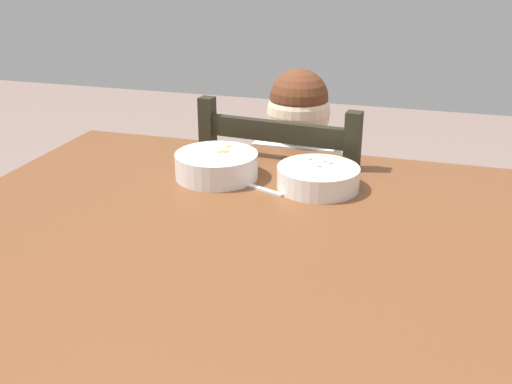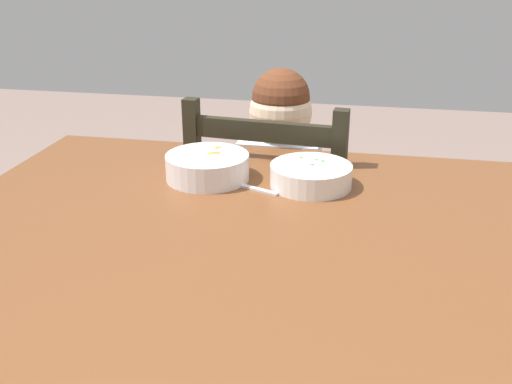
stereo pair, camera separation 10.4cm
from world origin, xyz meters
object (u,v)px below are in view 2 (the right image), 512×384
dining_chair (276,245)px  bowl_of_carrots (208,166)px  child_figure (278,186)px  bowl_of_peas (311,175)px  dining_table (263,280)px  spoon (241,185)px

dining_chair → bowl_of_carrots: 0.47m
child_figure → bowl_of_peas: 0.35m
dining_table → bowl_of_carrots: bowl_of_carrots is taller
child_figure → spoon: 0.35m
dining_table → child_figure: (-0.06, 0.54, -0.03)m
dining_table → spoon: size_ratio=9.74×
child_figure → spoon: (-0.03, -0.33, 0.13)m
bowl_of_peas → dining_table: bearing=-103.5°
bowl_of_peas → bowl_of_carrots: size_ratio=0.95×
dining_chair → child_figure: (0.00, -0.01, 0.19)m
child_figure → dining_table: bearing=-84.0°
dining_table → dining_chair: (-0.06, 0.55, -0.21)m
dining_table → bowl_of_peas: (0.06, 0.25, 0.13)m
dining_chair → bowl_of_carrots: dining_chair is taller
child_figure → bowl_of_peas: size_ratio=5.25×
dining_table → dining_chair: 0.60m
dining_table → spoon: spoon is taller
bowl_of_peas → bowl_of_carrots: bearing=-180.0°
bowl_of_carrots → spoon: 0.10m
dining_table → spoon: bearing=112.2°
dining_chair → spoon: (-0.03, -0.33, 0.32)m
bowl_of_carrots → spoon: bowl_of_carrots is taller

